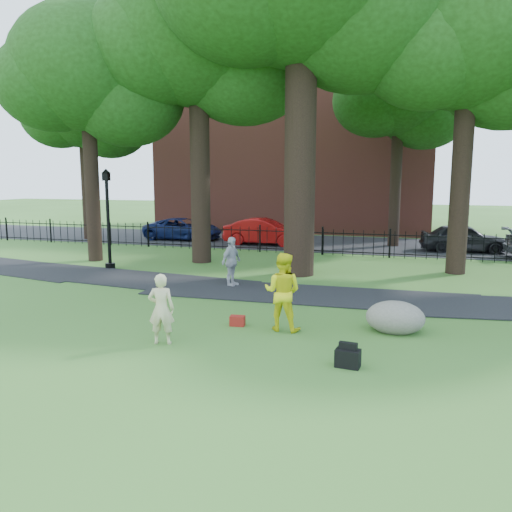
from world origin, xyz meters
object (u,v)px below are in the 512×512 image
(woman, at_px, (161,309))
(man, at_px, (283,292))
(red_sedan, at_px, (265,232))
(lamppost, at_px, (108,220))
(boulder, at_px, (395,315))

(woman, height_order, man, man)
(woman, distance_m, red_sedan, 16.08)
(red_sedan, bearing_deg, woman, -171.76)
(lamppost, bearing_deg, boulder, -30.82)
(woman, relative_size, red_sedan, 0.36)
(man, bearing_deg, red_sedan, -69.38)
(man, distance_m, lamppost, 10.23)
(man, distance_m, boulder, 2.64)
(woman, bearing_deg, lamppost, -66.02)
(woman, height_order, lamppost, lamppost)
(lamppost, relative_size, red_sedan, 0.91)
(man, xyz_separation_m, boulder, (2.51, 0.64, -0.52))
(man, relative_size, boulder, 1.37)
(boulder, distance_m, lamppost, 12.14)
(red_sedan, bearing_deg, man, -162.36)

